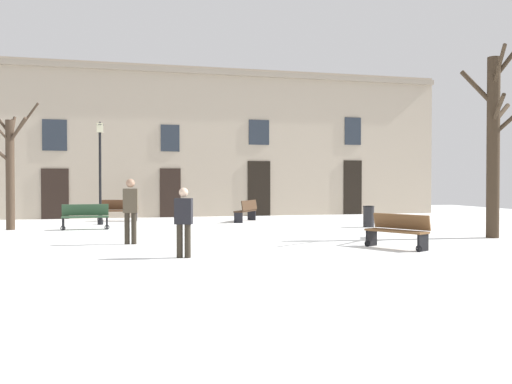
{
  "coord_description": "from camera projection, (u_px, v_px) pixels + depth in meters",
  "views": [
    {
      "loc": [
        -4.68,
        -16.3,
        1.7
      ],
      "look_at": [
        0.0,
        2.01,
        1.33
      ],
      "focal_mm": 38.98,
      "sensor_mm": 36.0,
      "label": 1
    }
  ],
  "objects": [
    {
      "name": "ground_plane",
      "position": [
        272.0,
        237.0,
        16.98
      ],
      "size": [
        37.51,
        37.51,
        0.0
      ],
      "primitive_type": "plane",
      "color": "white"
    },
    {
      "name": "building_facade",
      "position": [
        214.0,
        141.0,
        26.85
      ],
      "size": [
        23.44,
        0.6,
        7.17
      ],
      "color": "tan",
      "rests_on": "ground"
    },
    {
      "name": "tree_near_facade",
      "position": [
        494.0,
        140.0,
        16.6
      ],
      "size": [
        2.02,
        2.06,
        5.65
      ],
      "color": "#382B1E",
      "rests_on": "ground"
    },
    {
      "name": "tree_left_of_center",
      "position": [
        9.0,
        166.0,
        19.32
      ],
      "size": [
        2.04,
        1.84,
        4.41
      ],
      "color": "#423326",
      "rests_on": "ground"
    },
    {
      "name": "streetlamp",
      "position": [
        100.0,
        162.0,
        21.65
      ],
      "size": [
        0.3,
        0.3,
        4.03
      ],
      "color": "black",
      "rests_on": "ground"
    },
    {
      "name": "litter_bin",
      "position": [
        369.0,
        216.0,
        20.55
      ],
      "size": [
        0.43,
        0.43,
        0.79
      ],
      "color": "black",
      "rests_on": "ground"
    },
    {
      "name": "bench_back_to_back_left",
      "position": [
        118.0,
        210.0,
        23.7
      ],
      "size": [
        1.71,
        0.91,
        0.91
      ],
      "rotation": [
        0.0,
        0.0,
        6.01
      ],
      "color": "#51331E",
      "rests_on": "ground"
    },
    {
      "name": "bench_near_lamp",
      "position": [
        247.0,
        210.0,
        23.33
      ],
      "size": [
        1.32,
        1.7,
        0.91
      ],
      "rotation": [
        0.0,
        0.0,
        4.13
      ],
      "color": "#3D2819",
      "rests_on": "ground"
    },
    {
      "name": "bench_facing_shops",
      "position": [
        398.0,
        231.0,
        14.03
      ],
      "size": [
        1.21,
        1.68,
        0.87
      ],
      "rotation": [
        0.0,
        0.0,
        5.2
      ],
      "color": "brown",
      "rests_on": "ground"
    },
    {
      "name": "bench_near_center_tree",
      "position": [
        85.0,
        216.0,
        19.5
      ],
      "size": [
        1.64,
        0.48,
        0.89
      ],
      "rotation": [
        0.0,
        0.0,
        0.02
      ],
      "color": "#2D4C33",
      "rests_on": "ground"
    },
    {
      "name": "person_crossing_plaza",
      "position": [
        184.0,
        219.0,
        12.3
      ],
      "size": [
        0.43,
        0.34,
        1.56
      ],
      "rotation": [
        0.0,
        0.0,
        2.8
      ],
      "color": "#2D271E",
      "rests_on": "ground"
    },
    {
      "name": "person_strolling",
      "position": [
        130.0,
        208.0,
        14.95
      ],
      "size": [
        0.4,
        0.27,
        1.76
      ],
      "rotation": [
        0.0,
        0.0,
        6.16
      ],
      "color": "#2D271E",
      "rests_on": "ground"
    }
  ]
}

